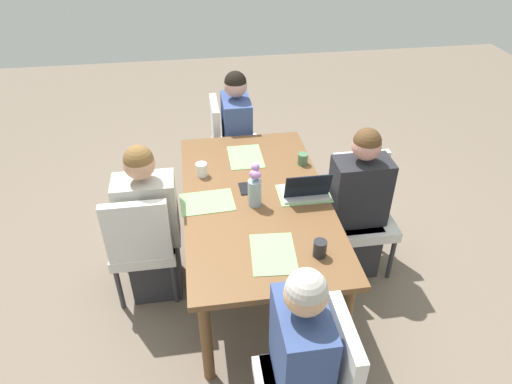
# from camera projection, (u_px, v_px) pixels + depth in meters

# --- Properties ---
(ground_plane) EXTENTS (10.00, 10.00, 0.00)m
(ground_plane) POSITION_uv_depth(u_px,v_px,m) (256.00, 274.00, 3.60)
(ground_plane) COLOR #756656
(dining_table) EXTENTS (1.81, 0.99, 0.73)m
(dining_table) POSITION_uv_depth(u_px,v_px,m) (256.00, 207.00, 3.23)
(dining_table) COLOR brown
(dining_table) RESTS_ON ground_plane
(chair_near_left_near) EXTENTS (0.44, 0.44, 0.90)m
(chair_near_left_near) POSITION_uv_depth(u_px,v_px,m) (142.00, 241.00, 3.16)
(chair_near_left_near) COLOR silver
(chair_near_left_near) RESTS_ON ground_plane
(person_near_left_near) EXTENTS (0.36, 0.40, 1.19)m
(person_near_left_near) POSITION_uv_depth(u_px,v_px,m) (151.00, 230.00, 3.21)
(person_near_left_near) COLOR #2D2D33
(person_near_left_near) RESTS_ON ground_plane
(chair_head_right_left_mid) EXTENTS (0.44, 0.44, 0.90)m
(chair_head_right_left_mid) POSITION_uv_depth(u_px,v_px,m) (316.00, 381.00, 2.30)
(chair_head_right_left_mid) COLOR silver
(chair_head_right_left_mid) RESTS_ON ground_plane
(person_head_right_left_mid) EXTENTS (0.40, 0.36, 1.19)m
(person_head_right_left_mid) POSITION_uv_depth(u_px,v_px,m) (299.00, 369.00, 2.33)
(person_head_right_left_mid) COLOR #2D2D33
(person_head_right_left_mid) RESTS_ON ground_plane
(chair_head_left_left_far) EXTENTS (0.44, 0.44, 0.90)m
(chair_head_left_left_far) POSITION_uv_depth(u_px,v_px,m) (229.00, 142.00, 4.30)
(chair_head_left_left_far) COLOR silver
(chair_head_left_left_far) RESTS_ON ground_plane
(person_head_left_left_far) EXTENTS (0.40, 0.36, 1.19)m
(person_head_left_left_far) POSITION_uv_depth(u_px,v_px,m) (237.00, 142.00, 4.24)
(person_head_left_left_far) COLOR #2D2D33
(person_head_left_left_far) RESTS_ON ground_plane
(chair_far_right_near) EXTENTS (0.44, 0.44, 0.90)m
(chair_far_right_near) POSITION_uv_depth(u_px,v_px,m) (360.00, 207.00, 3.48)
(chair_far_right_near) COLOR silver
(chair_far_right_near) RESTS_ON ground_plane
(person_far_right_near) EXTENTS (0.36, 0.40, 1.19)m
(person_far_right_near) POSITION_uv_depth(u_px,v_px,m) (356.00, 211.00, 3.40)
(person_far_right_near) COLOR #2D2D33
(person_far_right_near) RESTS_ON ground_plane
(flower_vase) EXTENTS (0.11, 0.09, 0.30)m
(flower_vase) POSITION_uv_depth(u_px,v_px,m) (255.00, 187.00, 3.05)
(flower_vase) COLOR #8EA8B7
(flower_vase) RESTS_ON dining_table
(placemat_near_left_near) EXTENTS (0.28, 0.37, 0.00)m
(placemat_near_left_near) POSITION_uv_depth(u_px,v_px,m) (207.00, 202.00, 3.14)
(placemat_near_left_near) COLOR #7FAD70
(placemat_near_left_near) RESTS_ON dining_table
(placemat_head_right_left_mid) EXTENTS (0.38, 0.29, 0.00)m
(placemat_head_right_left_mid) POSITION_uv_depth(u_px,v_px,m) (273.00, 254.00, 2.72)
(placemat_head_right_left_mid) COLOR #7FAD70
(placemat_head_right_left_mid) RESTS_ON dining_table
(placemat_head_left_left_far) EXTENTS (0.36, 0.26, 0.00)m
(placemat_head_left_left_far) POSITION_uv_depth(u_px,v_px,m) (246.00, 157.00, 3.63)
(placemat_head_left_left_far) COLOR #7FAD70
(placemat_head_left_left_far) RESTS_ON dining_table
(placemat_far_right_near) EXTENTS (0.26, 0.36, 0.00)m
(placemat_far_right_near) POSITION_uv_depth(u_px,v_px,m) (303.00, 193.00, 3.22)
(placemat_far_right_near) COLOR #7FAD70
(placemat_far_right_near) RESTS_ON dining_table
(laptop_far_right_near) EXTENTS (0.22, 0.32, 0.21)m
(laptop_far_right_near) POSITION_uv_depth(u_px,v_px,m) (305.00, 190.00, 3.18)
(laptop_far_right_near) COLOR silver
(laptop_far_right_near) RESTS_ON dining_table
(coffee_mug_near_left) EXTENTS (0.08, 0.08, 0.10)m
(coffee_mug_near_left) POSITION_uv_depth(u_px,v_px,m) (320.00, 248.00, 2.68)
(coffee_mug_near_left) COLOR #232328
(coffee_mug_near_left) RESTS_ON dining_table
(coffee_mug_near_right) EXTENTS (0.08, 0.08, 0.10)m
(coffee_mug_near_right) POSITION_uv_depth(u_px,v_px,m) (202.00, 170.00, 3.39)
(coffee_mug_near_right) COLOR white
(coffee_mug_near_right) RESTS_ON dining_table
(coffee_mug_centre_left) EXTENTS (0.08, 0.08, 0.09)m
(coffee_mug_centre_left) POSITION_uv_depth(u_px,v_px,m) (303.00, 159.00, 3.52)
(coffee_mug_centre_left) COLOR #47704C
(coffee_mug_centre_left) RESTS_ON dining_table
(phone_black) EXTENTS (0.15, 0.08, 0.01)m
(phone_black) POSITION_uv_depth(u_px,v_px,m) (245.00, 189.00, 3.27)
(phone_black) COLOR black
(phone_black) RESTS_ON dining_table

